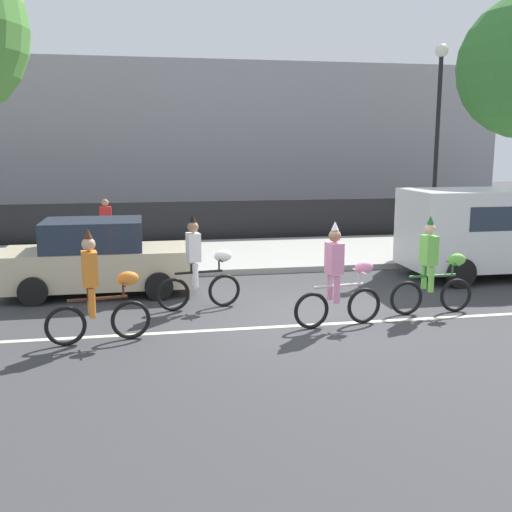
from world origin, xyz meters
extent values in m
plane|color=#38383A|center=(0.00, 0.00, 0.00)|extent=(80.00, 80.00, 0.00)
cube|color=beige|center=(0.00, -0.50, 0.00)|extent=(36.00, 0.14, 0.01)
cube|color=#9E9B93|center=(0.00, 6.50, 0.07)|extent=(60.00, 5.00, 0.15)
cube|color=black|center=(0.00, 9.40, 0.70)|extent=(40.00, 0.08, 1.40)
cube|color=#99939E|center=(-1.62, 18.00, 3.32)|extent=(28.00, 8.00, 6.65)
torus|color=black|center=(-3.29, -0.71, 0.33)|extent=(0.67, 0.18, 0.67)
torus|color=black|center=(-4.33, -0.88, 0.33)|extent=(0.67, 0.18, 0.67)
cylinder|color=#4C2614|center=(-3.81, -0.80, 0.75)|extent=(0.96, 0.20, 0.05)
cylinder|color=#4C2614|center=(-3.96, -0.82, 0.84)|extent=(0.04, 0.04, 0.18)
cylinder|color=#4C2614|center=(-3.39, -0.73, 0.86)|extent=(0.04, 0.04, 0.23)
cylinder|color=#4C2614|center=(-3.39, -0.73, 0.98)|extent=(0.11, 0.50, 0.03)
ellipsoid|color=orange|center=(-3.31, -0.72, 1.05)|extent=(0.39, 0.25, 0.24)
cube|color=orange|center=(-3.91, -0.81, 1.26)|extent=(0.29, 0.35, 0.56)
sphere|color=tan|center=(-3.91, -0.81, 1.66)|extent=(0.22, 0.22, 0.22)
cone|color=#4C2614|center=(-3.91, -0.81, 1.84)|extent=(0.14, 0.14, 0.16)
cylinder|color=orange|center=(-3.88, -0.95, 0.71)|extent=(0.11, 0.11, 0.48)
cylinder|color=orange|center=(-3.93, -0.68, 0.71)|extent=(0.11, 0.11, 0.48)
torus|color=black|center=(-1.47, 1.08, 0.33)|extent=(0.67, 0.17, 0.67)
torus|color=black|center=(-2.50, 0.92, 0.33)|extent=(0.67, 0.17, 0.67)
cylinder|color=black|center=(-1.98, 1.00, 0.75)|extent=(0.96, 0.20, 0.05)
cylinder|color=black|center=(-2.13, 0.97, 0.84)|extent=(0.04, 0.04, 0.18)
cylinder|color=black|center=(-1.57, 1.06, 0.86)|extent=(0.04, 0.04, 0.23)
cylinder|color=black|center=(-1.57, 1.06, 0.98)|extent=(0.11, 0.50, 0.03)
ellipsoid|color=white|center=(-1.49, 1.08, 1.05)|extent=(0.39, 0.25, 0.24)
cube|color=white|center=(-2.08, 0.98, 1.26)|extent=(0.29, 0.35, 0.56)
sphere|color=#9E7051|center=(-2.08, 0.98, 1.66)|extent=(0.22, 0.22, 0.22)
cone|color=black|center=(-2.08, 0.98, 1.84)|extent=(0.14, 0.14, 0.16)
cylinder|color=white|center=(-2.06, 0.84, 0.71)|extent=(0.11, 0.11, 0.48)
cylinder|color=white|center=(-2.10, 1.12, 0.71)|extent=(0.11, 0.11, 0.48)
torus|color=black|center=(0.90, -0.56, 0.33)|extent=(0.67, 0.17, 0.67)
torus|color=black|center=(-0.13, -0.71, 0.33)|extent=(0.67, 0.17, 0.67)
cylinder|color=silver|center=(0.39, -0.63, 0.75)|extent=(0.96, 0.19, 0.05)
cylinder|color=silver|center=(0.24, -0.66, 0.84)|extent=(0.04, 0.04, 0.18)
cylinder|color=silver|center=(0.80, -0.57, 0.86)|extent=(0.04, 0.04, 0.23)
cylinder|color=silver|center=(0.80, -0.57, 0.98)|extent=(0.10, 0.50, 0.03)
ellipsoid|color=pink|center=(0.88, -0.56, 1.05)|extent=(0.38, 0.25, 0.24)
cube|color=pink|center=(0.29, -0.65, 1.26)|extent=(0.28, 0.35, 0.56)
sphere|color=#9E7051|center=(0.29, -0.65, 1.66)|extent=(0.22, 0.22, 0.22)
cone|color=silver|center=(0.29, -0.65, 1.84)|extent=(0.14, 0.14, 0.16)
cylinder|color=pink|center=(0.31, -0.79, 0.71)|extent=(0.11, 0.11, 0.48)
cylinder|color=pink|center=(0.27, -0.51, 0.71)|extent=(0.11, 0.11, 0.48)
torus|color=black|center=(2.96, -0.15, 0.33)|extent=(0.67, 0.09, 0.67)
torus|color=black|center=(1.91, -0.18, 0.33)|extent=(0.67, 0.09, 0.67)
cylinder|color=#266626|center=(2.43, -0.17, 0.75)|extent=(0.97, 0.08, 0.05)
cylinder|color=#266626|center=(2.28, -0.17, 0.84)|extent=(0.04, 0.04, 0.18)
cylinder|color=#266626|center=(2.85, -0.16, 0.86)|extent=(0.04, 0.04, 0.23)
cylinder|color=#266626|center=(2.85, -0.16, 0.98)|extent=(0.05, 0.50, 0.03)
ellipsoid|color=#72CC4C|center=(2.93, -0.15, 1.05)|extent=(0.37, 0.21, 0.24)
cube|color=#72CC4C|center=(2.33, -0.17, 1.26)|extent=(0.25, 0.33, 0.56)
sphere|color=beige|center=(2.33, -0.17, 1.66)|extent=(0.22, 0.22, 0.22)
cone|color=#266626|center=(2.33, -0.17, 1.84)|extent=(0.14, 0.14, 0.16)
cylinder|color=#72CC4C|center=(2.33, -0.31, 0.71)|extent=(0.11, 0.11, 0.48)
cylinder|color=#72CC4C|center=(2.33, -0.03, 0.71)|extent=(0.11, 0.11, 0.48)
cube|color=white|center=(5.79, 2.70, 1.23)|extent=(5.00, 2.00, 1.90)
cylinder|color=black|center=(4.09, 1.70, 0.35)|extent=(0.70, 0.22, 0.70)
cylinder|color=black|center=(4.09, 3.70, 0.35)|extent=(0.70, 0.22, 0.70)
cube|color=beige|center=(-4.03, 2.71, 0.60)|extent=(4.10, 1.72, 0.80)
cube|color=#232D3D|center=(-4.13, 2.71, 1.32)|extent=(2.10, 1.58, 0.64)
cylinder|color=black|center=(-2.76, 1.85, 0.30)|extent=(0.60, 0.20, 0.60)
cylinder|color=black|center=(-2.76, 3.57, 0.30)|extent=(0.60, 0.20, 0.60)
cylinder|color=black|center=(-5.30, 1.85, 0.30)|extent=(0.60, 0.20, 0.60)
cylinder|color=black|center=(-5.30, 3.57, 0.30)|extent=(0.60, 0.20, 0.60)
cylinder|color=black|center=(5.23, 5.45, 2.90)|extent=(0.12, 0.12, 5.50)
sphere|color=#EAEACC|center=(5.23, 5.45, 5.83)|extent=(0.36, 0.36, 0.36)
cylinder|color=#33333D|center=(-4.09, 6.45, 0.57)|extent=(0.20, 0.20, 0.85)
cube|color=#AD1E1E|center=(-4.09, 6.45, 1.28)|extent=(0.32, 0.20, 0.56)
sphere|color=#9E7051|center=(-4.09, 6.45, 1.67)|extent=(0.20, 0.20, 0.20)
camera|label=1|loc=(-2.97, -10.66, 3.22)|focal=42.00mm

